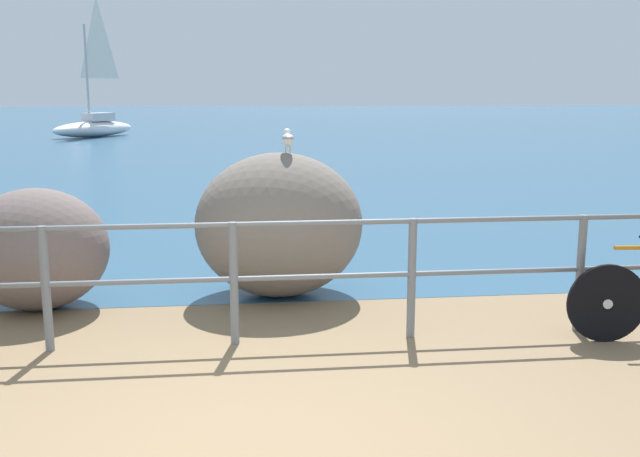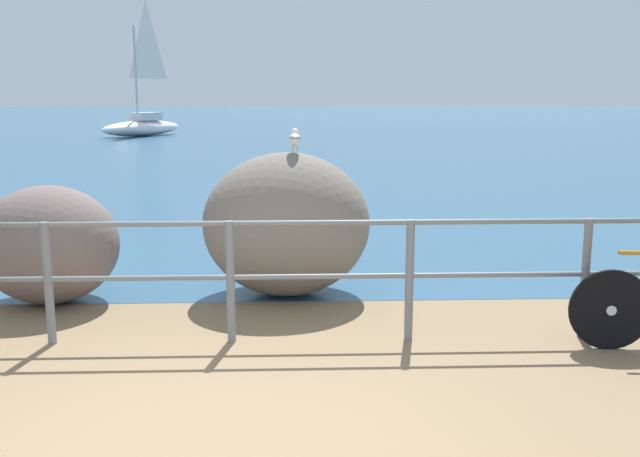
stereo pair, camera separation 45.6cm
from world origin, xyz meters
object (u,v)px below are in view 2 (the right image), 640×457
(breakwater_boulder_main, at_px, (286,224))
(breakwater_boulder_left, at_px, (49,245))
(seagull, at_px, (295,139))
(sailboat, at_px, (142,120))

(breakwater_boulder_main, height_order, breakwater_boulder_left, breakwater_boulder_main)
(breakwater_boulder_main, xyz_separation_m, breakwater_boulder_left, (-2.31, -0.20, -0.15))
(breakwater_boulder_left, height_order, seagull, seagull)
(seagull, bearing_deg, breakwater_boulder_main, 61.32)
(breakwater_boulder_left, bearing_deg, seagull, 3.50)
(breakwater_boulder_main, relative_size, seagull, 5.02)
(seagull, bearing_deg, sailboat, 15.23)
(breakwater_boulder_main, height_order, seagull, seagull)
(breakwater_boulder_left, relative_size, seagull, 4.01)
(breakwater_boulder_main, distance_m, sailboat, 27.15)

